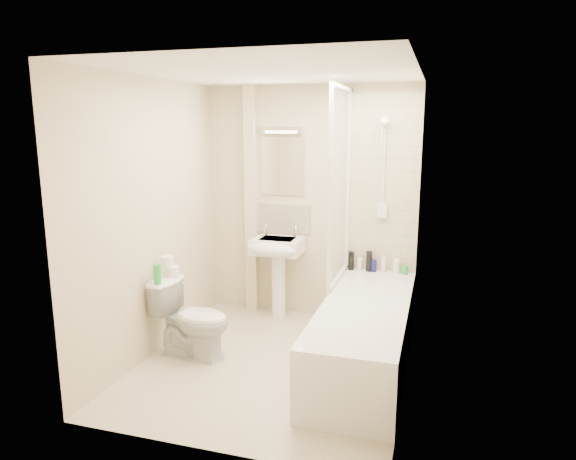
% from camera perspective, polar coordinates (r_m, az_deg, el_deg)
% --- Properties ---
extents(floor, '(2.50, 2.50, 0.00)m').
position_cam_1_polar(floor, '(4.54, -1.69, -14.59)').
color(floor, beige).
rests_on(floor, ground).
extents(wall_back, '(2.20, 0.02, 2.40)m').
position_cam_1_polar(wall_back, '(5.33, 2.44, 2.95)').
color(wall_back, beige).
rests_on(wall_back, ground).
extents(wall_left, '(0.02, 2.50, 2.40)m').
position_cam_1_polar(wall_left, '(4.61, -14.89, 1.19)').
color(wall_left, beige).
rests_on(wall_left, ground).
extents(wall_right, '(0.02, 2.50, 2.40)m').
position_cam_1_polar(wall_right, '(3.95, 13.55, -0.46)').
color(wall_right, beige).
rests_on(wall_right, ground).
extents(ceiling, '(2.20, 2.50, 0.02)m').
position_cam_1_polar(ceiling, '(4.09, -1.90, 17.18)').
color(ceiling, white).
rests_on(ceiling, wall_back).
extents(tile_back, '(0.70, 0.01, 1.75)m').
position_cam_1_polar(tile_back, '(5.16, 10.56, 5.00)').
color(tile_back, beige).
rests_on(tile_back, wall_back).
extents(tile_right, '(0.01, 2.10, 1.75)m').
position_cam_1_polar(tile_right, '(4.11, 13.69, 3.19)').
color(tile_right, beige).
rests_on(tile_right, wall_right).
extents(pipe_boxing, '(0.12, 0.12, 2.40)m').
position_cam_1_polar(pipe_boxing, '(5.46, -4.05, 3.14)').
color(pipe_boxing, beige).
rests_on(pipe_boxing, ground).
extents(splashback, '(0.60, 0.02, 0.30)m').
position_cam_1_polar(splashback, '(5.43, -0.57, 1.30)').
color(splashback, beige).
rests_on(splashback, wall_back).
extents(mirror, '(0.46, 0.01, 0.60)m').
position_cam_1_polar(mirror, '(5.35, -0.59, 7.09)').
color(mirror, white).
rests_on(mirror, wall_back).
extents(strip_light, '(0.42, 0.07, 0.07)m').
position_cam_1_polar(strip_light, '(5.31, -0.67, 11.05)').
color(strip_light, silver).
rests_on(strip_light, wall_back).
extents(bathtub, '(0.70, 2.10, 0.55)m').
position_cam_1_polar(bathtub, '(4.44, 8.53, -11.22)').
color(bathtub, white).
rests_on(bathtub, ground).
extents(shower_screen, '(0.04, 0.92, 1.80)m').
position_cam_1_polar(shower_screen, '(4.78, 5.81, 4.91)').
color(shower_screen, white).
rests_on(shower_screen, bathtub).
extents(shower_fixture, '(0.10, 0.16, 0.99)m').
position_cam_1_polar(shower_fixture, '(5.10, 10.54, 6.29)').
color(shower_fixture, white).
rests_on(shower_fixture, wall_back).
extents(pedestal_sink, '(0.50, 0.47, 0.97)m').
position_cam_1_polar(pedestal_sink, '(5.29, -1.28, -2.83)').
color(pedestal_sink, white).
rests_on(pedestal_sink, ground).
extents(bottle_black_a, '(0.06, 0.06, 0.19)m').
position_cam_1_polar(bottle_black_a, '(5.27, 7.04, -3.41)').
color(bottle_black_a, black).
rests_on(bottle_black_a, bathtub).
extents(bottle_white_a, '(0.05, 0.05, 0.14)m').
position_cam_1_polar(bottle_white_a, '(5.26, 7.97, -3.75)').
color(bottle_white_a, white).
rests_on(bottle_white_a, bathtub).
extents(bottle_black_b, '(0.06, 0.06, 0.21)m').
position_cam_1_polar(bottle_black_b, '(5.24, 9.00, -3.45)').
color(bottle_black_b, black).
rests_on(bottle_black_b, bathtub).
extents(bottle_blue, '(0.06, 0.06, 0.12)m').
position_cam_1_polar(bottle_blue, '(5.25, 9.51, -3.94)').
color(bottle_blue, navy).
rests_on(bottle_blue, bathtub).
extents(bottle_cream, '(0.05, 0.05, 0.17)m').
position_cam_1_polar(bottle_cream, '(5.23, 10.57, -3.75)').
color(bottle_cream, beige).
rests_on(bottle_cream, bathtub).
extents(bottle_white_b, '(0.06, 0.06, 0.15)m').
position_cam_1_polar(bottle_white_b, '(5.22, 11.96, -3.95)').
color(bottle_white_b, white).
rests_on(bottle_white_b, bathtub).
extents(bottle_green, '(0.07, 0.07, 0.08)m').
position_cam_1_polar(bottle_green, '(5.23, 12.85, -4.36)').
color(bottle_green, green).
rests_on(bottle_green, bathtub).
extents(toilet, '(0.49, 0.74, 0.69)m').
position_cam_1_polar(toilet, '(4.61, -10.57, -9.68)').
color(toilet, white).
rests_on(toilet, ground).
extents(toilet_roll_lower, '(0.12, 0.12, 0.09)m').
position_cam_1_polar(toilet_roll_lower, '(4.67, -12.74, -4.49)').
color(toilet_roll_lower, white).
rests_on(toilet_roll_lower, toilet).
extents(toilet_roll_upper, '(0.11, 0.11, 0.09)m').
position_cam_1_polar(toilet_roll_upper, '(4.65, -13.32, -3.42)').
color(toilet_roll_upper, white).
rests_on(toilet_roll_upper, toilet_roll_lower).
extents(green_bottle, '(0.06, 0.06, 0.16)m').
position_cam_1_polar(green_bottle, '(4.49, -14.31, -4.74)').
color(green_bottle, green).
rests_on(green_bottle, toilet).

